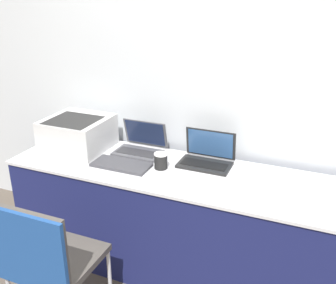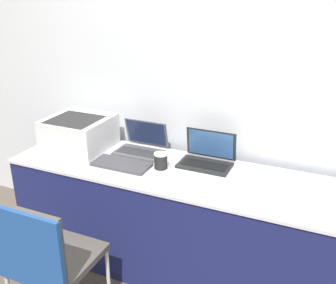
# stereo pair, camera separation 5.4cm
# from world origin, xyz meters

# --- Properties ---
(wall_back) EXTENTS (8.00, 0.05, 2.60)m
(wall_back) POSITION_xyz_m (0.00, 0.73, 1.30)
(wall_back) COLOR silver
(wall_back) RESTS_ON ground_plane
(table) EXTENTS (2.38, 0.65, 0.76)m
(table) POSITION_xyz_m (0.00, 0.31, 0.38)
(table) COLOR #191E51
(table) RESTS_ON ground_plane
(printer) EXTENTS (0.43, 0.43, 0.23)m
(printer) POSITION_xyz_m (-0.85, 0.38, 0.89)
(printer) COLOR silver
(printer) RESTS_ON table
(laptop_left) EXTENTS (0.33, 0.27, 0.22)m
(laptop_left) POSITION_xyz_m (-0.40, 0.50, 0.81)
(laptop_left) COLOR #4C4C51
(laptop_left) RESTS_ON table
(laptop_right) EXTENTS (0.35, 0.24, 0.22)m
(laptop_right) POSITION_xyz_m (0.10, 0.49, 0.81)
(laptop_right) COLOR black
(laptop_right) RESTS_ON table
(external_keyboard) EXTENTS (0.39, 0.18, 0.02)m
(external_keyboard) POSITION_xyz_m (-0.41, 0.23, 0.77)
(external_keyboard) COLOR #3D3D42
(external_keyboard) RESTS_ON table
(coffee_cup) EXTENTS (0.09, 0.09, 0.11)m
(coffee_cup) POSITION_xyz_m (-0.16, 0.31, 0.81)
(coffee_cup) COLOR black
(coffee_cup) RESTS_ON table
(chair) EXTENTS (0.48, 0.45, 0.86)m
(chair) POSITION_xyz_m (-0.50, -0.50, 0.54)
(chair) COLOR #4C4742
(chair) RESTS_ON ground_plane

